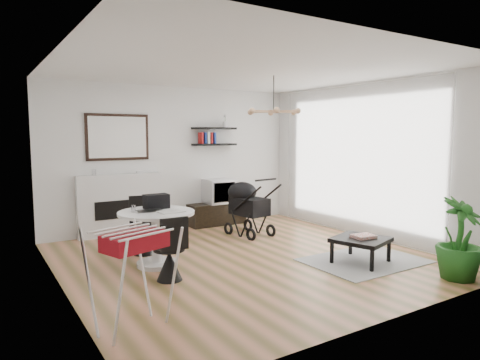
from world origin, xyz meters
TOP-DOWN VIEW (x-y plane):
  - floor at (0.00, 0.00)m, footprint 5.00×5.00m
  - ceiling at (0.00, 0.00)m, footprint 5.00×5.00m
  - wall_back at (0.00, 2.50)m, footprint 5.00×0.00m
  - wall_left at (-2.50, 0.00)m, footprint 0.00×5.00m
  - wall_right at (2.50, 0.00)m, footprint 0.00×5.00m
  - sheer_curtain at (2.40, 0.20)m, footprint 0.04×3.60m
  - fireplace at (-1.10, 2.42)m, footprint 1.50×0.17m
  - shelf_lower at (0.79, 2.37)m, footprint 0.90×0.25m
  - shelf_upper at (0.79, 2.37)m, footprint 0.90×0.25m
  - pendant_lamp at (0.70, 0.30)m, footprint 0.90×0.90m
  - tv_console at (0.79, 2.29)m, footprint 1.16×0.41m
  - crt_tv at (0.83, 2.28)m, footprint 0.55×0.48m
  - dining_table at (-1.23, 0.34)m, footprint 1.04×1.04m
  - laptop at (-1.33, 0.32)m, footprint 0.35×0.22m
  - black_bag at (-1.14, 0.56)m, footprint 0.34×0.20m
  - newspaper at (-1.08, 0.21)m, footprint 0.36×0.31m
  - drinking_glass at (-1.51, 0.46)m, footprint 0.06×0.06m
  - chair_far at (-1.18, 1.03)m, footprint 0.43×0.45m
  - chair_near at (-1.32, -0.31)m, footprint 0.39×0.39m
  - drying_rack at (-2.13, -1.38)m, footprint 0.79×0.76m
  - stroller at (0.83, 1.24)m, footprint 0.65×0.91m
  - rug at (1.35, -1.02)m, footprint 1.65×1.19m
  - coffee_table at (1.23, -1.05)m, footprint 0.85×0.85m
  - magazines at (1.26, -1.07)m, footprint 0.33×0.27m
  - potted_plant at (1.75, -2.17)m, footprint 0.64×0.64m

SIDE VIEW (x-z plane):
  - floor at x=0.00m, z-range 0.00..0.00m
  - rug at x=1.35m, z-range 0.00..0.01m
  - tv_console at x=0.79m, z-range 0.00..0.43m
  - chair_near at x=-1.32m, z-range -0.15..0.66m
  - chair_far at x=-1.18m, z-range -0.16..0.71m
  - coffee_table at x=1.23m, z-range 0.15..0.49m
  - magazines at x=1.26m, z-range 0.36..0.40m
  - stroller at x=0.83m, z-range -0.08..0.99m
  - drying_rack at x=-2.13m, z-range 0.02..0.97m
  - dining_table at x=-1.23m, z-range 0.12..0.88m
  - potted_plant at x=1.75m, z-range 0.00..1.02m
  - crt_tv at x=0.83m, z-range 0.43..0.92m
  - fireplace at x=-1.10m, z-range -0.39..1.77m
  - newspaper at x=-1.08m, z-range 0.76..0.77m
  - laptop at x=-1.33m, z-range 0.76..0.78m
  - drinking_glass at x=-1.51m, z-range 0.76..0.85m
  - black_bag at x=-1.14m, z-range 0.76..0.96m
  - wall_back at x=0.00m, z-range -1.15..3.85m
  - wall_left at x=-2.50m, z-range -1.15..3.85m
  - wall_right at x=2.50m, z-range -1.15..3.85m
  - sheer_curtain at x=2.40m, z-range 0.05..2.65m
  - shelf_lower at x=0.79m, z-range 1.58..1.62m
  - shelf_upper at x=0.79m, z-range 1.90..1.94m
  - pendant_lamp at x=0.70m, z-range 2.10..2.20m
  - ceiling at x=0.00m, z-range 2.70..2.70m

